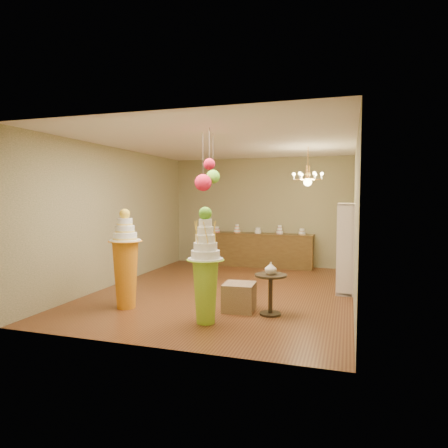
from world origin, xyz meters
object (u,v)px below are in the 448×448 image
(sideboard, at_px, (258,249))
(round_table, at_px, (271,289))
(pedestal_green, at_px, (206,276))
(pedestal_orange, at_px, (126,266))

(sideboard, height_order, round_table, sideboard)
(sideboard, bearing_deg, round_table, -74.72)
(sideboard, distance_m, round_table, 4.52)
(pedestal_green, bearing_deg, pedestal_orange, 167.17)
(sideboard, bearing_deg, pedestal_orange, -105.25)
(pedestal_green, distance_m, sideboard, 5.10)
(pedestal_green, bearing_deg, round_table, 39.54)
(pedestal_orange, bearing_deg, pedestal_green, -12.83)
(sideboard, xyz_separation_m, round_table, (1.19, -4.36, -0.04))
(pedestal_orange, distance_m, round_table, 2.52)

